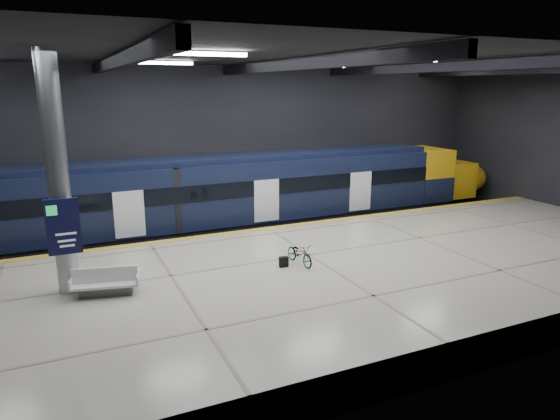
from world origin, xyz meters
TOP-DOWN VIEW (x-y plane):
  - ground at (0.00, 0.00)m, footprint 30.00×30.00m
  - room_shell at (-0.00, 0.00)m, footprint 30.10×16.10m
  - platform at (0.00, -2.50)m, footprint 30.00×11.00m
  - safety_strip at (0.00, 2.75)m, footprint 30.00×0.40m
  - rails at (0.00, 5.50)m, footprint 30.00×1.52m
  - train at (-0.72, 5.50)m, footprint 29.40×2.84m
  - bench at (-7.04, -1.70)m, footprint 2.02×1.19m
  - bicycle at (-0.76, -1.74)m, footprint 0.68×1.48m
  - pannier_bag at (-1.36, -1.74)m, footprint 0.32×0.22m
  - info_column at (-8.00, -1.03)m, footprint 0.90×0.78m

SIDE VIEW (x-z plane):
  - ground at x=0.00m, z-range 0.00..0.00m
  - rails at x=0.00m, z-range 0.00..0.16m
  - platform at x=0.00m, z-range 0.00..1.10m
  - safety_strip at x=0.00m, z-range 1.10..1.11m
  - pannier_bag at x=-1.36m, z-range 1.10..1.45m
  - bench at x=-7.04m, z-range 0.98..1.81m
  - bicycle at x=-0.76m, z-range 1.10..1.85m
  - train at x=-0.72m, z-range 0.16..3.95m
  - info_column at x=-8.00m, z-range 1.01..7.91m
  - room_shell at x=0.00m, z-range 1.69..9.74m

